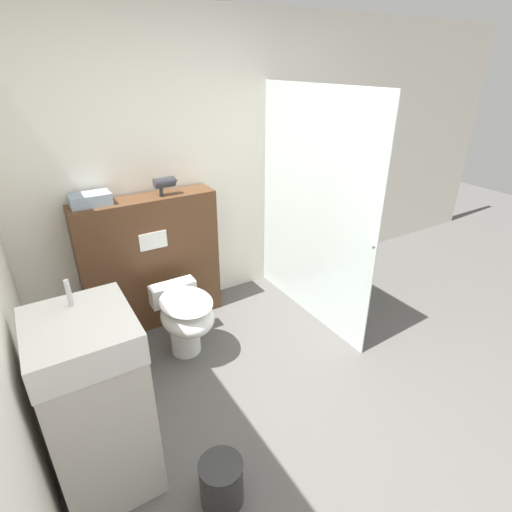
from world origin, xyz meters
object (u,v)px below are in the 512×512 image
Objects in this scene: waste_bin at (222,482)px; sink_vanity at (97,405)px; hair_drier at (165,183)px; toilet at (185,317)px.

sink_vanity is at bearing 135.68° from waste_bin.
hair_drier reaches higher than waste_bin.
toilet is 1.09m from sink_vanity.
hair_drier reaches higher than toilet.
hair_drier is (0.90, 1.29, 0.71)m from sink_vanity.
waste_bin is (-0.30, -1.20, -0.21)m from toilet.
toilet is 2.19× the size of waste_bin.
sink_vanity is at bearing -135.62° from toilet.
sink_vanity is 0.75m from waste_bin.
toilet is 3.09× the size of hair_drier.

